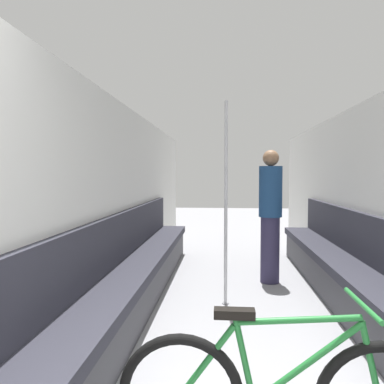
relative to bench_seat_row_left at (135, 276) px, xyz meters
The scene contains 6 objects.
wall_left 0.85m from the bench_seat_row_left, 145.25° to the left, with size 0.10×9.79×2.23m, color silver.
wall_right 2.67m from the bench_seat_row_left, ahead, with size 0.10×9.79×2.23m, color silver.
bench_seat_row_left is the anchor object (origin of this frame).
bench_seat_row_right 2.29m from the bench_seat_row_left, ahead, with size 0.46×5.48×1.00m.
grab_pole_near 1.24m from the bench_seat_row_left, ahead, with size 0.08×0.08×2.21m.
passenger_standing 1.95m from the bench_seat_row_left, 33.08° to the left, with size 0.30×0.30×1.74m.
Camera 1 is at (-0.20, -0.79, 1.42)m, focal length 35.00 mm.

